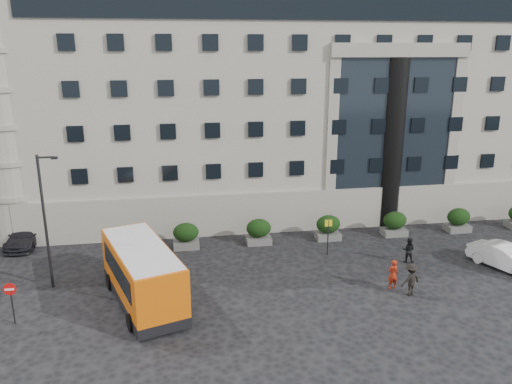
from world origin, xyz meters
TOP-DOWN VIEW (x-y plane):
  - ground at (0.00, 0.00)m, footprint 120.00×120.00m
  - civic_building at (6.00, 22.00)m, footprint 44.00×24.00m
  - entrance_column at (12.00, 10.30)m, footprint 1.80×1.80m
  - hedge_a at (-4.00, 7.80)m, footprint 1.80×1.26m
  - hedge_b at (1.20, 7.80)m, footprint 1.80×1.26m
  - hedge_c at (6.40, 7.80)m, footprint 1.80×1.26m
  - hedge_d at (11.60, 7.80)m, footprint 1.80×1.26m
  - hedge_e at (16.80, 7.80)m, footprint 1.80×1.26m
  - street_lamp at (-11.94, 3.00)m, footprint 1.16×0.18m
  - bus_stop_sign at (5.50, 5.00)m, footprint 0.50×0.08m
  - no_entry_sign at (-13.00, -1.04)m, footprint 0.64×0.16m
  - minibus at (-6.55, 0.25)m, footprint 5.07×8.39m
  - red_truck at (-17.58, 13.29)m, footprint 3.19×5.32m
  - parked_car_c at (-15.40, 10.25)m, footprint 2.13×4.84m
  - parked_car_d at (-14.48, 13.15)m, footprint 2.83×5.54m
  - white_taxi at (16.06, 1.00)m, footprint 3.34×4.98m
  - pedestrian_a at (7.78, -0.42)m, footprint 0.72×0.54m
  - pedestrian_b at (10.39, 2.97)m, footprint 1.04×0.97m
  - pedestrian_c at (8.46, -1.31)m, footprint 1.40×1.06m

SIDE VIEW (x-z plane):
  - ground at x=0.00m, z-range 0.00..0.00m
  - parked_car_c at x=-15.40m, z-range 0.00..1.38m
  - parked_car_d at x=-14.48m, z-range 0.00..1.50m
  - white_taxi at x=16.06m, z-range 0.00..1.55m
  - pedestrian_b at x=10.39m, z-range 0.00..1.70m
  - pedestrian_a at x=7.78m, z-range 0.00..1.82m
  - hedge_a at x=-4.00m, z-range 0.01..1.85m
  - hedge_b at x=1.20m, z-range 0.01..1.85m
  - hedge_c at x=6.40m, z-range 0.01..1.85m
  - hedge_d at x=11.60m, z-range 0.01..1.85m
  - hedge_e at x=16.80m, z-range 0.01..1.85m
  - pedestrian_c at x=8.46m, z-range 0.00..1.92m
  - red_truck at x=-17.58m, z-range 0.03..2.71m
  - no_entry_sign at x=-13.00m, z-range 0.49..2.81m
  - bus_stop_sign at x=5.50m, z-range 0.47..2.99m
  - minibus at x=-6.55m, z-range 0.17..3.48m
  - street_lamp at x=-11.94m, z-range 0.37..8.37m
  - entrance_column at x=12.00m, z-range 0.00..13.00m
  - civic_building at x=6.00m, z-range 0.00..18.00m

